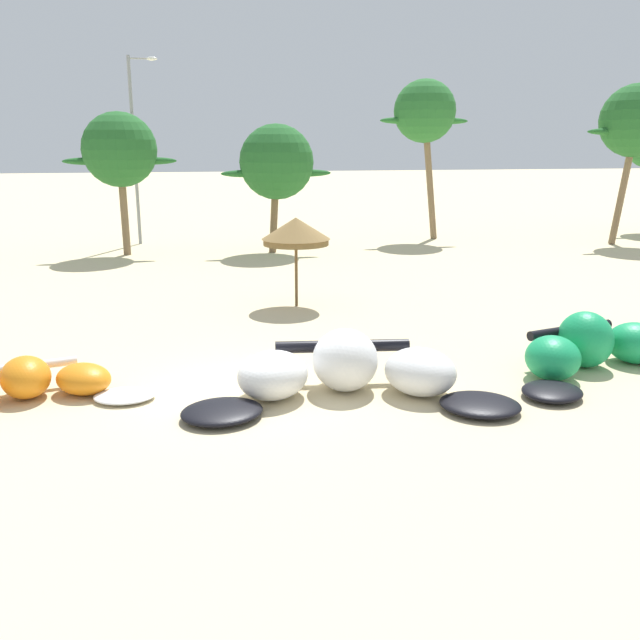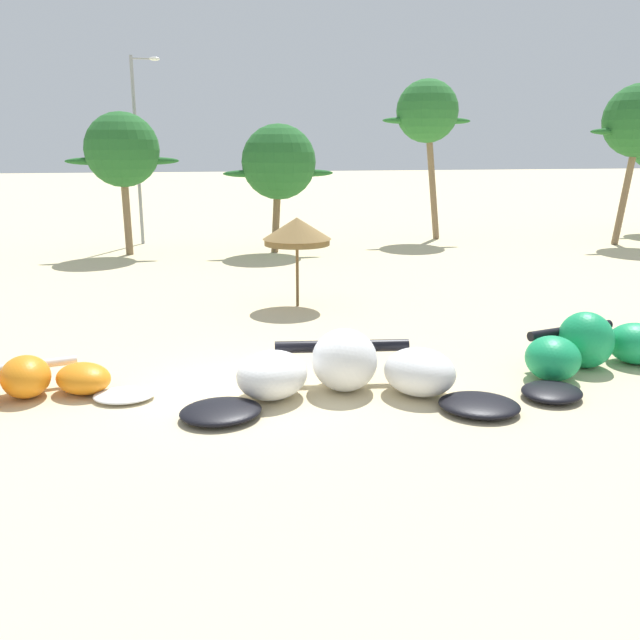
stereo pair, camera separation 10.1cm
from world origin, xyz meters
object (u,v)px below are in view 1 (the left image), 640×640
(palm_left_of_gap, at_px, (119,151))
(palm_center_right, at_px, (425,113))
(lamppost_west_center, at_px, (136,143))
(kite_left_of_center, at_px, (347,372))
(palm_center_left, at_px, (276,163))
(kite_center, at_px, (595,349))
(beach_umbrella_middle, at_px, (296,231))
(palm_right_of_gap, at_px, (637,122))
(kite_left, at_px, (27,386))

(palm_left_of_gap, bearing_deg, palm_center_right, 8.07)
(lamppost_west_center, bearing_deg, kite_left_of_center, -78.36)
(palm_center_left, bearing_deg, lamppost_west_center, 145.92)
(kite_left_of_center, distance_m, kite_center, 6.30)
(beach_umbrella_middle, relative_size, palm_center_left, 0.47)
(palm_center_right, xyz_separation_m, lamppost_west_center, (-15.76, 1.55, -1.62))
(kite_center, distance_m, palm_left_of_gap, 24.64)
(palm_center_right, height_order, palm_right_of_gap, palm_center_right)
(palm_center_left, xyz_separation_m, palm_right_of_gap, (19.24, -1.08, 2.05))
(kite_left, xyz_separation_m, palm_center_left, (8.43, 19.44, 4.12))
(beach_umbrella_middle, distance_m, palm_center_left, 12.20)
(kite_center, height_order, lamppost_west_center, lamppost_west_center)
(palm_left_of_gap, bearing_deg, kite_center, -60.02)
(palm_center_left, height_order, palm_center_right, palm_center_right)
(palm_left_of_gap, distance_m, lamppost_west_center, 3.94)
(beach_umbrella_middle, bearing_deg, kite_left_of_center, -93.08)
(kite_left_of_center, relative_size, kite_center, 1.19)
(kite_center, relative_size, palm_left_of_gap, 0.88)
(kite_center, bearing_deg, palm_center_left, 102.82)
(kite_left, bearing_deg, kite_center, -3.34)
(kite_center, distance_m, lamppost_west_center, 27.81)
(kite_left, bearing_deg, lamppost_west_center, 86.32)
(palm_left_of_gap, bearing_deg, palm_center_left, -5.98)
(palm_center_right, xyz_separation_m, palm_right_of_gap, (10.36, -4.19, -0.54))
(kite_left, relative_size, palm_center_left, 0.82)
(kite_left, relative_size, palm_left_of_gap, 0.76)
(kite_center, bearing_deg, palm_left_of_gap, 119.98)
(beach_umbrella_middle, height_order, palm_left_of_gap, palm_left_of_gap)
(palm_left_of_gap, bearing_deg, kite_left_of_center, -74.75)
(kite_center, distance_m, palm_right_of_gap, 24.82)
(palm_right_of_gap, relative_size, lamppost_west_center, 0.86)
(kite_left, distance_m, beach_umbrella_middle, 10.60)
(lamppost_west_center, bearing_deg, kite_center, -65.21)
(kite_left_of_center, xyz_separation_m, lamppost_west_center, (-5.19, 25.21, 4.92))
(palm_center_right, distance_m, palm_right_of_gap, 11.19)
(kite_left, relative_size, kite_left_of_center, 0.72)
(beach_umbrella_middle, relative_size, lamppost_west_center, 0.30)
(beach_umbrella_middle, xyz_separation_m, palm_center_right, (10.11, 15.09, 4.52))
(kite_left_of_center, relative_size, lamppost_west_center, 0.74)
(palm_center_left, bearing_deg, palm_center_right, 19.31)
(kite_left, height_order, kite_left_of_center, kite_left_of_center)
(beach_umbrella_middle, xyz_separation_m, palm_center_left, (1.23, 11.98, 1.92))
(kite_left_of_center, bearing_deg, palm_right_of_gap, 42.94)
(kite_center, relative_size, palm_center_left, 0.96)
(palm_left_of_gap, xyz_separation_m, lamppost_west_center, (0.63, 3.87, 0.39))
(kite_left_of_center, distance_m, palm_left_of_gap, 22.58)
(kite_left_of_center, bearing_deg, lamppost_west_center, 101.64)
(kite_left, height_order, lamppost_west_center, lamppost_west_center)
(beach_umbrella_middle, relative_size, palm_left_of_gap, 0.44)
(kite_left_of_center, distance_m, beach_umbrella_middle, 8.82)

